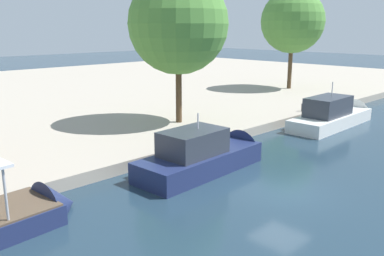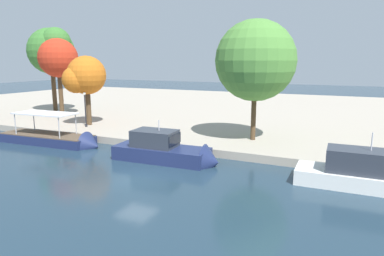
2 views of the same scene
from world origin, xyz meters
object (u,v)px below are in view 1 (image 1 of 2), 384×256
(mooring_bollard_0, at_px, (303,107))
(tree_1, at_px, (178,22))
(motor_yacht_1, at_px, (207,157))
(motor_yacht_2, at_px, (335,116))
(tree_3, at_px, (295,20))

(mooring_bollard_0, distance_m, tree_1, 13.85)
(motor_yacht_1, bearing_deg, tree_1, 55.04)
(motor_yacht_1, height_order, motor_yacht_2, motor_yacht_2)
(motor_yacht_2, xyz_separation_m, tree_1, (-10.82, 7.41, 7.57))
(mooring_bollard_0, xyz_separation_m, tree_1, (-11.02, 4.28, 7.22))
(motor_yacht_2, distance_m, tree_3, 18.77)
(motor_yacht_1, bearing_deg, tree_3, 20.69)
(motor_yacht_1, height_order, tree_3, tree_3)
(motor_yacht_2, height_order, tree_1, tree_1)
(tree_3, bearing_deg, motor_yacht_2, -135.60)
(mooring_bollard_0, height_order, tree_1, tree_1)
(motor_yacht_2, height_order, tree_3, tree_3)
(motor_yacht_1, distance_m, mooring_bollard_0, 16.14)
(motor_yacht_1, distance_m, motor_yacht_2, 15.59)
(motor_yacht_2, distance_m, mooring_bollard_0, 3.16)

